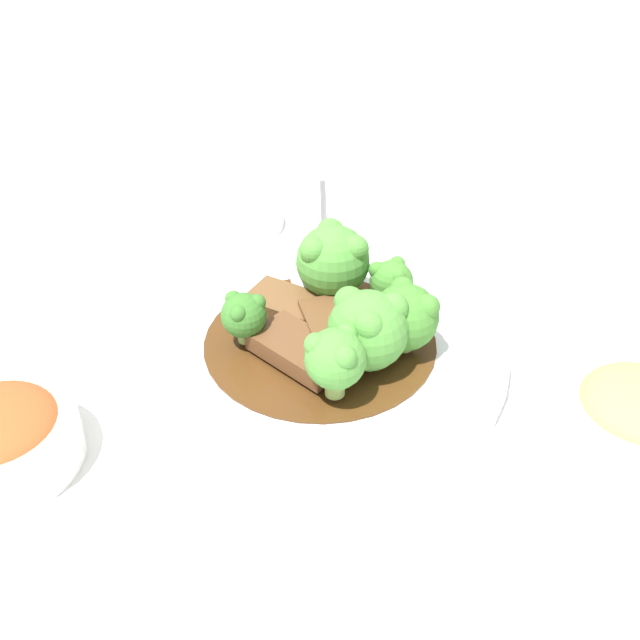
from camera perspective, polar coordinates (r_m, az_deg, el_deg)
ground_plane at (r=0.55m, az=-0.00°, el=-2.85°), size 4.00×4.00×0.00m
main_plate at (r=0.54m, az=-0.00°, el=-2.03°), size 0.27×0.27×0.02m
beef_strip_0 at (r=0.56m, az=-2.58°, el=1.11°), size 0.06×0.07×0.01m
beef_strip_1 at (r=0.53m, az=0.55°, el=-0.27°), size 0.05×0.06×0.02m
beef_strip_2 at (r=0.51m, az=-1.56°, el=-2.26°), size 0.05×0.07×0.01m
broccoli_floret_0 at (r=0.56m, az=0.98°, el=4.65°), size 0.06×0.06×0.06m
broccoli_floret_1 at (r=0.52m, az=-5.83°, el=0.42°), size 0.03×0.03×0.04m
broccoli_floret_2 at (r=0.55m, az=5.34°, el=3.08°), size 0.03×0.03×0.04m
broccoli_floret_3 at (r=0.51m, az=6.50°, el=0.35°), size 0.05×0.05×0.05m
broccoli_floret_4 at (r=0.49m, az=3.66°, el=-0.63°), size 0.05×0.05×0.06m
broccoli_floret_5 at (r=0.47m, az=1.18°, el=-2.91°), size 0.04×0.04×0.05m
serving_spoon at (r=0.60m, az=-0.13°, el=4.45°), size 0.16×0.21×0.01m
side_bowl_appetizer at (r=0.49m, az=22.92°, el=-7.23°), size 0.09×0.09×0.06m
sauce_dish at (r=0.70m, az=-5.72°, el=7.62°), size 0.07×0.07×0.01m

